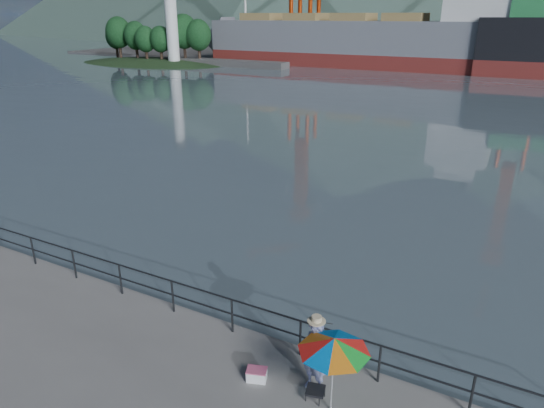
% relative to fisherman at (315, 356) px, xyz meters
% --- Properties ---
extents(harbor_water, '(500.00, 280.00, 0.00)m').
position_rel_fisherman_xyz_m(harbor_water, '(-3.79, 129.23, -0.90)').
color(harbor_water, '#4E5F67').
rests_on(harbor_water, ground).
extents(guardrail, '(22.00, 0.06, 1.03)m').
position_rel_fisherman_xyz_m(guardrail, '(-3.79, 0.93, -0.38)').
color(guardrail, '#2D3033').
rests_on(guardrail, ground).
extents(lighthouse_islet, '(48.00, 26.40, 19.20)m').
position_rel_fisherman_xyz_m(lighthouse_islet, '(-58.76, 61.22, -0.64)').
color(lighthouse_islet, '#263F1E').
rests_on(lighthouse_islet, ground).
extents(fisherman, '(0.75, 0.59, 1.81)m').
position_rel_fisherman_xyz_m(fisherman, '(0.00, 0.00, 0.00)').
color(fisherman, navy).
rests_on(fisherman, ground).
extents(beach_umbrella, '(1.82, 1.82, 1.85)m').
position_rel_fisherman_xyz_m(beach_umbrella, '(0.57, -0.40, 0.79)').
color(beach_umbrella, white).
rests_on(beach_umbrella, ground).
extents(folding_stool, '(0.49, 0.49, 0.26)m').
position_rel_fisherman_xyz_m(folding_stool, '(0.15, -0.27, -0.76)').
color(folding_stool, black).
rests_on(folding_stool, ground).
extents(cooler_bag, '(0.53, 0.43, 0.26)m').
position_rel_fisherman_xyz_m(cooler_bag, '(-1.29, -0.36, -0.77)').
color(cooler_bag, white).
rests_on(cooler_bag, ground).
extents(fishing_rod, '(0.11, 1.63, 1.15)m').
position_rel_fisherman_xyz_m(fishing_rod, '(-0.33, 1.27, -0.90)').
color(fishing_rod, black).
rests_on(fishing_rod, ground).
extents(bulk_carrier, '(53.72, 9.30, 14.50)m').
position_rel_fisherman_xyz_m(bulk_carrier, '(-21.42, 72.96, 3.19)').
color(bulk_carrier, maroon).
rests_on(bulk_carrier, ground).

